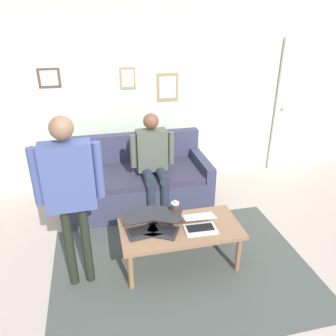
# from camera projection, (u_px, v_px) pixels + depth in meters

# --- Properties ---
(ground_plane) EXTENTS (7.68, 7.68, 0.00)m
(ground_plane) POSITION_uv_depth(u_px,v_px,m) (188.00, 276.00, 3.28)
(ground_plane) COLOR #BDAA9E
(area_rug) EXTENTS (2.57, 1.86, 0.01)m
(area_rug) POSITION_uv_depth(u_px,v_px,m) (182.00, 269.00, 3.36)
(area_rug) COLOR #494E4A
(area_rug) RESTS_ON ground_plane
(back_wall) EXTENTS (7.04, 0.11, 2.70)m
(back_wall) POSITION_uv_depth(u_px,v_px,m) (147.00, 92.00, 4.65)
(back_wall) COLOR silver
(back_wall) RESTS_ON ground_plane
(interior_door) EXTENTS (0.82, 0.09, 2.05)m
(interior_door) POSITION_uv_depth(u_px,v_px,m) (299.00, 107.00, 5.19)
(interior_door) COLOR white
(interior_door) RESTS_ON ground_plane
(couch) EXTENTS (1.79, 0.90, 0.88)m
(couch) POSITION_uv_depth(u_px,v_px,m) (139.00, 182.00, 4.43)
(couch) COLOR #3A3C57
(couch) RESTS_ON ground_plane
(coffee_table) EXTENTS (1.19, 0.59, 0.45)m
(coffee_table) POSITION_uv_depth(u_px,v_px,m) (180.00, 231.00, 3.28)
(coffee_table) COLOR #8E6749
(coffee_table) RESTS_ON ground_plane
(laptop_left) EXTENTS (0.44, 0.46, 0.14)m
(laptop_left) POSITION_uv_depth(u_px,v_px,m) (163.00, 225.00, 3.22)
(laptop_left) COLOR #28282D
(laptop_left) RESTS_ON coffee_table
(laptop_center) EXTENTS (0.32, 0.28, 0.13)m
(laptop_center) POSITION_uv_depth(u_px,v_px,m) (200.00, 225.00, 3.23)
(laptop_center) COLOR silver
(laptop_center) RESTS_ON coffee_table
(laptop_right) EXTENTS (0.36, 0.38, 0.14)m
(laptop_right) POSITION_uv_depth(u_px,v_px,m) (142.00, 226.00, 3.21)
(laptop_right) COLOR #28282D
(laptop_right) RESTS_ON coffee_table
(french_press) EXTENTS (0.10, 0.08, 0.24)m
(french_press) POSITION_uv_depth(u_px,v_px,m) (175.00, 211.00, 3.33)
(french_press) COLOR #4C3323
(french_press) RESTS_ON coffee_table
(person_standing) EXTENTS (0.58, 0.20, 1.65)m
(person_standing) POSITION_uv_depth(u_px,v_px,m) (69.00, 185.00, 2.77)
(person_standing) COLOR black
(person_standing) RESTS_ON ground_plane
(person_seated) EXTENTS (0.55, 0.51, 1.28)m
(person_seated) POSITION_uv_depth(u_px,v_px,m) (153.00, 159.00, 4.08)
(person_seated) COLOR #252D3E
(person_seated) RESTS_ON ground_plane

